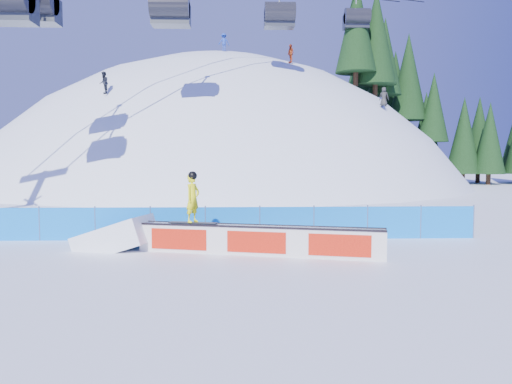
{
  "coord_description": "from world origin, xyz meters",
  "views": [
    {
      "loc": [
        2.22,
        -13.7,
        3.03
      ],
      "look_at": [
        2.83,
        3.64,
        1.81
      ],
      "focal_mm": 35.0,
      "sensor_mm": 36.0,
      "label": 1
    }
  ],
  "objects": [
    {
      "name": "rail_box",
      "position": [
        2.82,
        1.59,
        0.46
      ],
      "size": [
        7.62,
        2.47,
        0.93
      ],
      "rotation": [
        0.0,
        0.0,
        -0.26
      ],
      "color": "silver",
      "rests_on": "ground"
    },
    {
      "name": "safety_fence",
      "position": [
        0.0,
        4.5,
        0.6
      ],
      "size": [
        22.05,
        0.05,
        1.3
      ],
      "color": "blue",
      "rests_on": "ground"
    },
    {
      "name": "treeline",
      "position": [
        25.19,
        42.57,
        9.15
      ],
      "size": [
        26.45,
        12.28,
        20.3
      ],
      "color": "#331F14",
      "rests_on": "ground"
    },
    {
      "name": "distant_skiers",
      "position": [
        2.82,
        30.68,
        11.11
      ],
      "size": [
        23.64,
        11.27,
        7.51
      ],
      "color": "black",
      "rests_on": "ground"
    },
    {
      "name": "ground",
      "position": [
        0.0,
        0.0,
        0.0
      ],
      "size": [
        160.0,
        160.0,
        0.0
      ],
      "primitive_type": "plane",
      "color": "white",
      "rests_on": "ground"
    },
    {
      "name": "snow_hill",
      "position": [
        0.0,
        42.0,
        -18.0
      ],
      "size": [
        64.0,
        64.0,
        64.0
      ],
      "color": "white",
      "rests_on": "ground"
    },
    {
      "name": "snowboarder",
      "position": [
        0.76,
        2.13,
        1.74
      ],
      "size": [
        1.6,
        0.68,
        1.66
      ],
      "rotation": [
        0.0,
        0.0,
        0.98
      ],
      "color": "black",
      "rests_on": "rail_box"
    },
    {
      "name": "snow_ramp",
      "position": [
        -1.86,
        2.81,
        0.0
      ],
      "size": [
        2.84,
        2.17,
        1.58
      ],
      "primitive_type": null,
      "rotation": [
        0.0,
        -0.31,
        -0.26
      ],
      "color": "white",
      "rests_on": "ground"
    }
  ]
}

